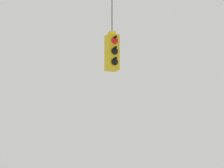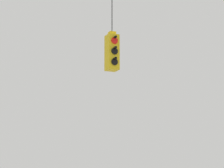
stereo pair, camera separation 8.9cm
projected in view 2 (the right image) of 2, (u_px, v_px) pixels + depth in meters
name	position (u px, v px, depth m)	size (l,w,h in m)	color
traffic_light_near_right_pole	(112.00, 52.00, 12.70)	(0.34, 0.58, 3.04)	yellow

